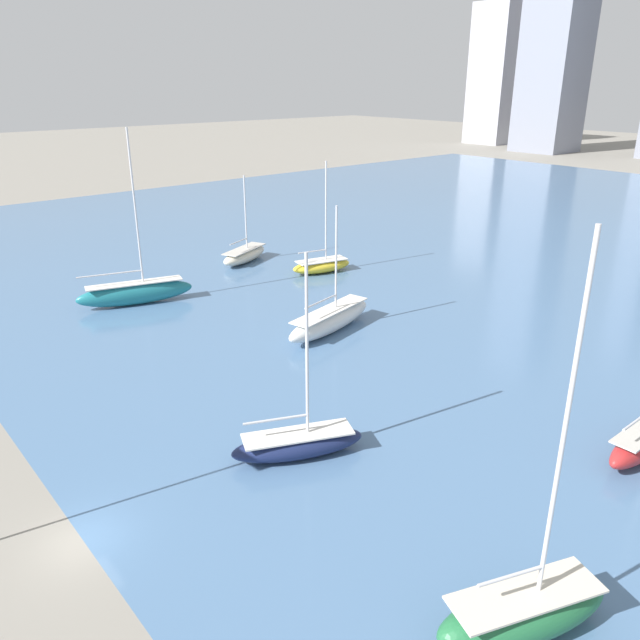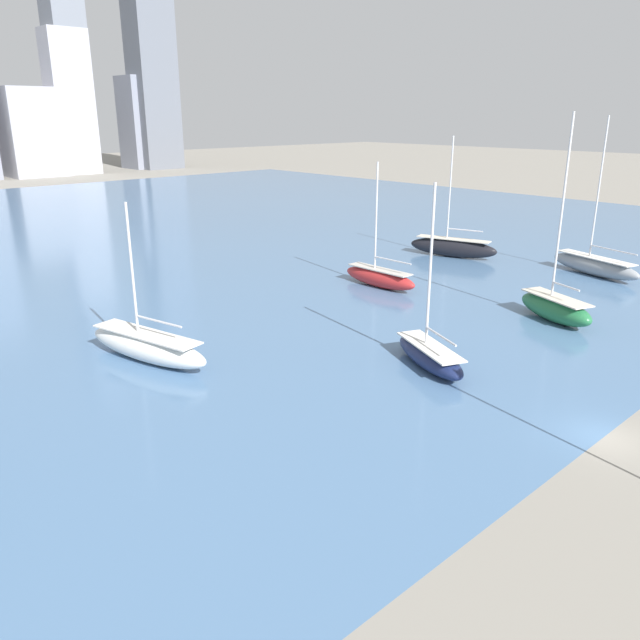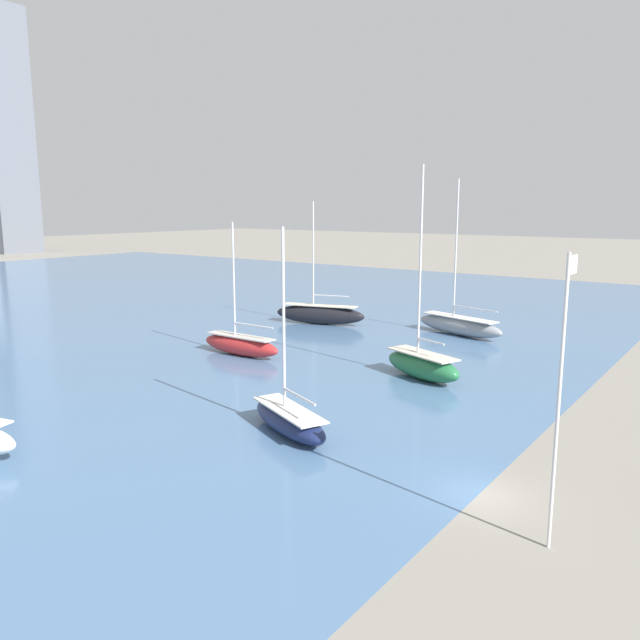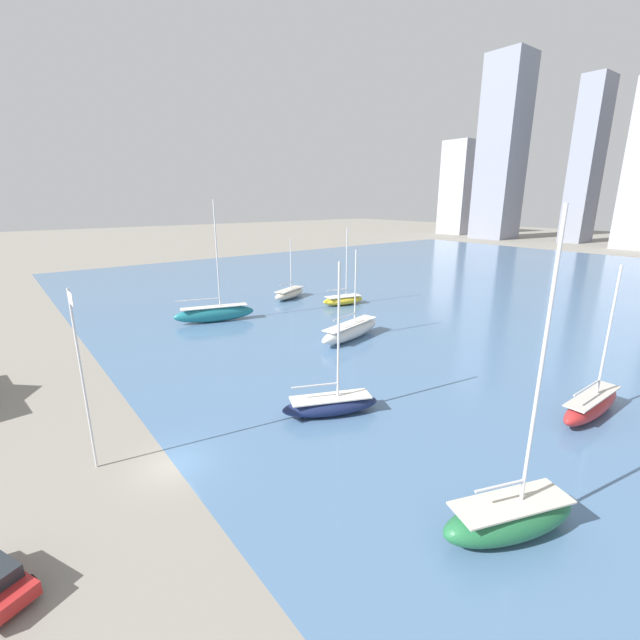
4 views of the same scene
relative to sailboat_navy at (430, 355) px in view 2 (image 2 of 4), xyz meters
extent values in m
plane|color=gray|center=(-1.01, -12.05, -0.86)|extent=(500.00, 500.00, 0.00)
cube|color=#4C7099|center=(-1.01, 57.95, -0.86)|extent=(180.00, 140.00, 0.00)
cube|color=#9E9EA8|center=(29.58, 153.51, 10.37)|extent=(13.87, 13.69, 22.44)
cube|color=#A8A8B2|center=(40.51, 152.29, 17.69)|extent=(10.76, 7.68, 37.09)
cube|color=slate|center=(41.39, 152.92, 34.20)|extent=(8.83, 8.83, 70.10)
cube|color=gray|center=(63.96, 157.58, 12.39)|extent=(10.90, 10.97, 26.50)
cube|color=slate|center=(66.26, 153.54, 32.27)|extent=(11.84, 9.91, 66.25)
ellipsoid|color=#19234C|center=(0.00, 0.00, -0.11)|extent=(5.07, 7.87, 1.49)
cube|color=silver|center=(0.00, 0.00, 0.58)|extent=(4.15, 6.45, 0.10)
cube|color=#2D2D33|center=(0.00, 0.00, -0.52)|extent=(0.70, 1.32, 0.67)
cylinder|color=silver|center=(0.23, 0.52, 5.88)|extent=(0.18, 0.18, 10.49)
cylinder|color=silver|center=(-0.51, -1.15, 1.73)|extent=(1.60, 3.40, 0.14)
ellipsoid|color=white|center=(-13.05, 13.75, 0.12)|extent=(4.65, 10.96, 1.95)
cube|color=silver|center=(-13.05, 13.75, 1.05)|extent=(3.81, 8.99, 0.10)
cube|color=#2D2D33|center=(-13.05, 13.75, -0.41)|extent=(0.59, 1.92, 0.88)
cylinder|color=silver|center=(-13.23, 14.53, 5.44)|extent=(0.18, 0.18, 8.69)
cylinder|color=silver|center=(-12.75, 12.47, 2.20)|extent=(1.10, 4.16, 0.14)
ellipsoid|color=gray|center=(32.40, 3.58, 0.10)|extent=(4.88, 10.73, 1.90)
cube|color=silver|center=(32.40, 3.58, 1.00)|extent=(4.00, 8.80, 0.10)
cube|color=#2D2D33|center=(32.40, 3.58, -0.43)|extent=(0.67, 1.87, 0.85)
cylinder|color=silver|center=(32.62, 4.35, 8.00)|extent=(0.18, 0.18, 13.91)
cylinder|color=silver|center=(31.88, 1.74, 2.15)|extent=(1.62, 5.24, 0.14)
ellipsoid|color=#B72828|center=(12.62, 15.70, 0.04)|extent=(1.86, 8.61, 1.78)
cube|color=#BCB7AD|center=(12.62, 15.70, 0.88)|extent=(1.53, 7.06, 0.10)
cube|color=#2D2D33|center=(12.62, 15.70, -0.45)|extent=(0.17, 1.55, 0.80)
cylinder|color=silver|center=(12.62, 16.35, 5.92)|extent=(0.18, 0.18, 9.99)
cylinder|color=silver|center=(12.62, 14.14, 2.03)|extent=(0.16, 4.42, 0.14)
ellipsoid|color=#236B3D|center=(15.18, -0.94, 0.15)|extent=(4.82, 7.84, 2.00)
cube|color=beige|center=(15.18, -0.94, 1.10)|extent=(3.95, 6.43, 0.10)
cube|color=#2D2D33|center=(15.18, -0.94, -0.40)|extent=(0.62, 1.32, 0.90)
cylinder|color=silver|center=(15.37, -0.41, 8.21)|extent=(0.18, 0.18, 14.12)
cylinder|color=silver|center=(14.89, -1.73, 2.25)|extent=(1.11, 2.68, 0.14)
ellipsoid|color=black|center=(28.81, 18.74, 0.24)|extent=(4.69, 10.51, 2.18)
cube|color=beige|center=(28.81, 18.74, 1.27)|extent=(3.85, 8.62, 0.10)
cube|color=#2D2D33|center=(28.81, 18.74, -0.36)|extent=(0.68, 1.84, 0.98)
cylinder|color=silver|center=(28.59, 19.49, 7.05)|extent=(0.18, 0.18, 11.45)
cylinder|color=silver|center=(29.17, 17.49, 2.42)|extent=(1.31, 4.03, 0.14)
camera|label=1|loc=(24.07, -18.65, 19.36)|focal=35.00mm
camera|label=2|loc=(-31.40, -23.02, 15.13)|focal=35.00mm
camera|label=3|loc=(-27.04, -21.90, 12.25)|focal=35.00mm
camera|label=4|loc=(23.37, -19.21, 15.44)|focal=24.00mm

